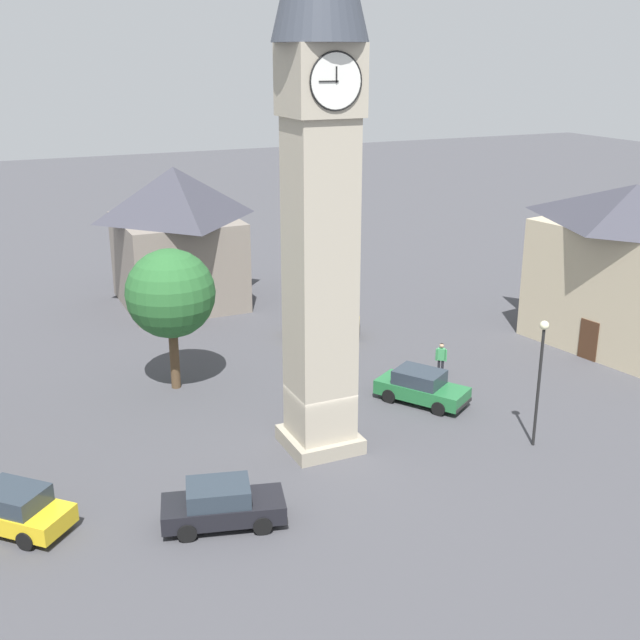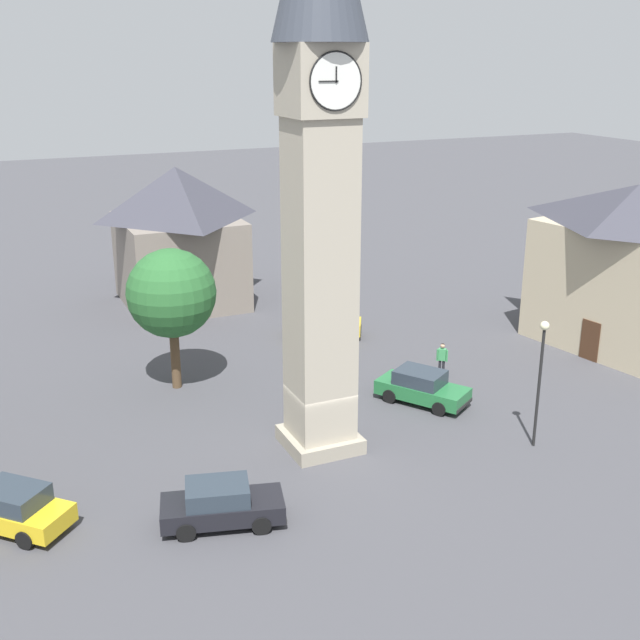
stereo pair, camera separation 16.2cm
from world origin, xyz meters
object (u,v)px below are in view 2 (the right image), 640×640
car_blue_kerb (422,387)px  lamp_post (541,365)px  clock_tower (320,110)px  tree (171,294)px  building_terrace_right (629,268)px  car_red_corner (11,508)px  building_corner_back (179,235)px  pedestrian (442,357)px  car_white_side (323,323)px  car_silver_kerb (221,504)px

car_blue_kerb → lamp_post: lamp_post is taller
clock_tower → tree: (3.78, -8.22, -8.55)m
building_terrace_right → car_red_corner: bearing=8.3°
car_blue_kerb → building_corner_back: (5.98, -19.37, 3.63)m
tree → building_corner_back: 13.60m
building_terrace_right → building_corner_back: size_ratio=1.26×
building_corner_back → lamp_post: 26.08m
car_blue_kerb → car_red_corner: same height
pedestrian → lamp_post: (0.55, 7.77, 2.52)m
building_corner_back → car_white_side: bearing=120.8°
clock_tower → car_white_side: size_ratio=5.07×
building_terrace_right → lamp_post: building_terrace_right is taller
building_corner_back → tree: bearing=74.1°
clock_tower → tree: 12.45m
lamp_post → tree: bearing=-45.1°
car_silver_kerb → building_corner_back: 25.84m
pedestrian → car_blue_kerb: bearing=42.4°
car_silver_kerb → building_corner_back: bearing=-101.8°
clock_tower → pedestrian: bearing=-153.3°
pedestrian → car_silver_kerb: bearing=30.1°
building_corner_back → lamp_post: (-7.97, 24.82, -0.86)m
car_silver_kerb → lamp_post: bearing=-179.0°
pedestrian → clock_tower: bearing=26.7°
tree → lamp_post: 16.60m
car_blue_kerb → pedestrian: 3.45m
car_blue_kerb → building_corner_back: size_ratio=0.51×
car_red_corner → tree: 12.86m
pedestrian → car_red_corner: bearing=14.8°
clock_tower → tree: size_ratio=3.34×
car_blue_kerb → building_terrace_right: (-13.14, -1.48, 3.75)m
clock_tower → car_red_corner: size_ratio=5.46×
tree → building_terrace_right: 23.34m
car_red_corner → building_terrace_right: bearing=-171.7°
car_blue_kerb → car_white_side: 9.96m
pedestrian → tree: size_ratio=0.25×
clock_tower → car_white_side: clock_tower is taller
lamp_post → building_terrace_right: bearing=-148.2°
building_corner_back → clock_tower: bearing=90.2°
pedestrian → lamp_post: 8.19m
car_blue_kerb → tree: 12.19m
building_terrace_right → car_blue_kerb: bearing=6.4°
building_terrace_right → lamp_post: 13.17m
tree → building_corner_back: (-3.72, -13.08, -0.25)m
car_red_corner → building_corner_back: building_corner_back is taller
pedestrian → building_corner_back: bearing=-63.5°
car_red_corner → lamp_post: bearing=173.0°
tree → building_corner_back: bearing=-105.9°
car_blue_kerb → building_terrace_right: building_terrace_right is taller
pedestrian → building_terrace_right: building_terrace_right is taller
pedestrian → building_terrace_right: bearing=175.5°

